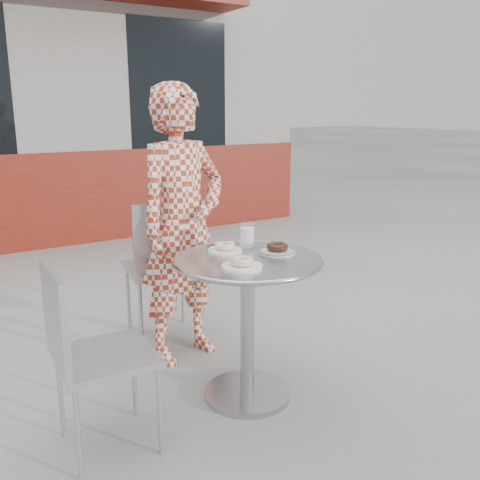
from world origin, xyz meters
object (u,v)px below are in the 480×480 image
plate_far (225,248)px  chair_left (105,393)px  chair_far (164,296)px  plate_near (242,264)px  milk_cup (247,236)px  seated_person (183,226)px  plate_checker (277,250)px  bistro_table (248,293)px

plate_far → chair_left: bearing=-165.3°
chair_far → plate_near: chair_far is taller
plate_near → milk_cup: milk_cup is taller
seated_person → plate_near: (-0.06, -0.73, -0.04)m
chair_left → plate_checker: size_ratio=4.40×
bistro_table → plate_near: plate_near is taller
milk_cup → plate_checker: bearing=-68.7°
chair_left → milk_cup: (0.86, 0.20, 0.54)m
chair_left → milk_cup: 1.04m
bistro_table → seated_person: (-0.05, 0.61, 0.23)m
seated_person → plate_near: seated_person is taller
plate_checker → bistro_table: bearing=-178.7°
chair_far → seated_person: seated_person is taller
plate_checker → seated_person: bearing=110.5°
bistro_table → chair_far: 0.94m
plate_near → chair_far: bearing=87.0°
plate_near → milk_cup: bearing=53.2°
plate_checker → milk_cup: (-0.07, 0.17, 0.04)m
chair_far → plate_near: size_ratio=4.85×
plate_far → plate_near: bearing=-105.6°
plate_far → plate_checker: 0.26m
plate_near → plate_far: bearing=74.4°
chair_far → plate_checker: bearing=114.2°
seated_person → milk_cup: size_ratio=12.65×
chair_left → plate_checker: 1.05m
chair_far → plate_far: size_ratio=5.19×
bistro_table → plate_near: size_ratio=3.93×
chair_left → seated_person: seated_person is taller
plate_far → milk_cup: 0.15m
seated_person → milk_cup: 0.46m
bistro_table → plate_far: (-0.03, 0.17, 0.20)m
seated_person → plate_far: seated_person is taller
plate_far → plate_checker: size_ratio=0.93×
seated_person → plate_near: 0.73m
chair_left → plate_far: chair_left is taller
bistro_table → seated_person: size_ratio=0.47×
bistro_table → chair_left: chair_left is taller
plate_near → milk_cup: size_ratio=1.51×
plate_near → plate_checker: (0.29, 0.12, -0.00)m
chair_far → milk_cup: chair_far is taller
seated_person → milk_cup: bearing=-82.4°
seated_person → plate_far: size_ratio=9.00×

